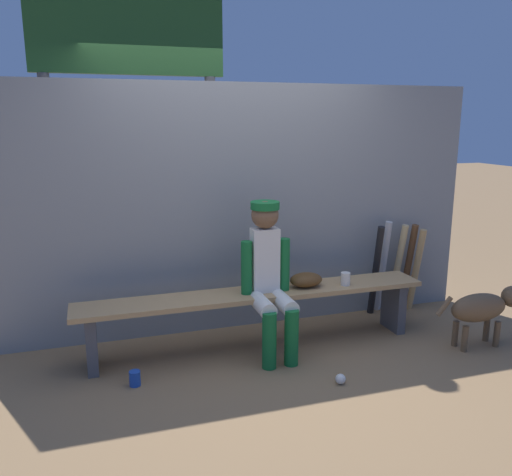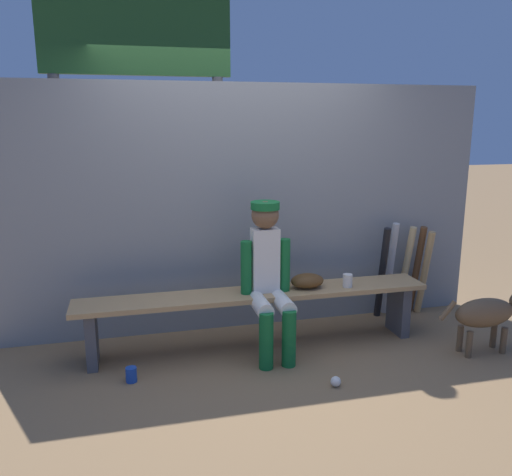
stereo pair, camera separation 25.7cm
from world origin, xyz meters
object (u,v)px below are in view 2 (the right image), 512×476
at_px(dugout_bench, 256,303).
at_px(cup_on_bench, 348,281).
at_px(player_seated, 269,273).
at_px(bat_wood_dark, 416,270).
at_px(dog, 490,313).
at_px(bat_wood_tan, 425,273).
at_px(cup_on_ground, 131,375).
at_px(bat_aluminum_black, 382,273).
at_px(bat_wood_natural, 405,270).
at_px(scoreboard, 146,78).
at_px(baseball_glove, 307,281).
at_px(baseball, 336,381).
at_px(bat_aluminum_silver, 390,269).

distance_m(dugout_bench, cup_on_bench, 0.79).
distance_m(dugout_bench, player_seated, 0.32).
relative_size(bat_wood_dark, dog, 1.04).
xyz_separation_m(bat_wood_tan, cup_on_ground, (-2.78, -0.69, -0.36)).
distance_m(bat_aluminum_black, cup_on_bench, 0.67).
relative_size(bat_wood_natural, bat_wood_dark, 1.01).
relative_size(player_seated, bat_wood_natural, 1.39).
bearing_deg(bat_wood_tan, bat_aluminum_black, -178.92).
bearing_deg(scoreboard, dog, -33.21).
distance_m(player_seated, bat_wood_natural, 1.62).
height_order(player_seated, cup_on_bench, player_seated).
distance_m(bat_aluminum_black, cup_on_ground, 2.45).
relative_size(dugout_bench, dog, 3.44).
height_order(bat_wood_dark, dog, bat_wood_dark).
bearing_deg(player_seated, baseball_glove, 17.08).
xyz_separation_m(cup_on_ground, dog, (2.84, -0.19, 0.28)).
bearing_deg(baseball_glove, dugout_bench, 180.00).
height_order(bat_aluminum_black, baseball, bat_aluminum_black).
bearing_deg(baseball, bat_aluminum_silver, 48.95).
bearing_deg(cup_on_bench, bat_aluminum_silver, 36.25).
distance_m(dugout_bench, bat_aluminum_silver, 1.49).
height_order(player_seated, cup_on_ground, player_seated).
height_order(dugout_bench, cup_on_bench, cup_on_bench).
xyz_separation_m(baseball, cup_on_bench, (0.38, 0.71, 0.50)).
relative_size(cup_on_ground, dog, 0.13).
xyz_separation_m(baseball_glove, bat_aluminum_silver, (0.98, 0.41, -0.09)).
bearing_deg(player_seated, cup_on_ground, -167.89).
bearing_deg(bat_aluminum_silver, dog, -67.41).
distance_m(bat_wood_dark, dog, 0.96).
relative_size(bat_wood_tan, baseball, 11.35).
bearing_deg(cup_on_bench, bat_wood_natural, 30.23).
xyz_separation_m(player_seated, scoreboard, (-0.83, 1.26, 1.55)).
bearing_deg(scoreboard, bat_wood_dark, -16.74).
relative_size(bat_aluminum_silver, bat_wood_dark, 1.05).
xyz_separation_m(bat_wood_dark, baseball, (-1.31, -1.18, -0.40)).
bearing_deg(baseball_glove, dog, -21.12).
relative_size(baseball_glove, bat_aluminum_black, 0.31).
distance_m(player_seated, cup_on_bench, 0.71).
relative_size(bat_aluminum_black, cup_on_bench, 8.22).
xyz_separation_m(player_seated, bat_wood_dark, (1.63, 0.52, -0.23)).
distance_m(bat_wood_dark, baseball, 1.81).
xyz_separation_m(player_seated, bat_aluminum_silver, (1.35, 0.53, -0.21)).
xyz_separation_m(bat_wood_dark, bat_wood_tan, (0.05, -0.06, -0.02)).
bearing_deg(bat_wood_dark, cup_on_ground, -164.46).
bearing_deg(cup_on_bench, bat_wood_dark, 26.89).
relative_size(baseball_glove, cup_on_ground, 2.55).
bearing_deg(bat_wood_tan, baseball, -140.70).
relative_size(bat_aluminum_black, bat_wood_tan, 1.08).
relative_size(bat_wood_dark, baseball, 11.82).
bearing_deg(cup_on_bench, baseball_glove, 169.55).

